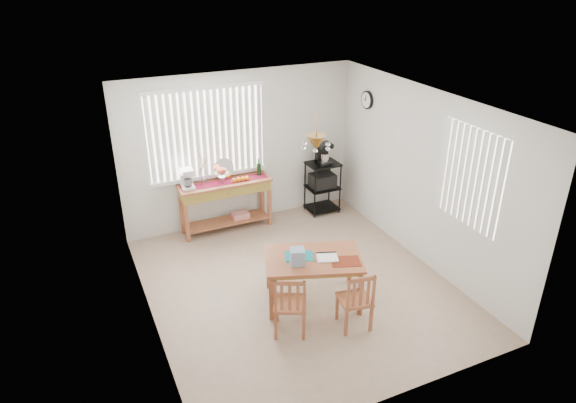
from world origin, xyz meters
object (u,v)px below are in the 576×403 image
cart_items (323,153)px  chair_left (290,305)px  wire_cart (323,182)px  dining_table (313,262)px  sideboard (226,194)px  chair_right (356,300)px

cart_items → chair_left: size_ratio=0.45×
wire_cart → dining_table: wire_cart is taller
sideboard → cart_items: bearing=-1.8°
cart_items → dining_table: (-1.38, -2.35, -0.51)m
sideboard → chair_right: size_ratio=1.87×
cart_items → dining_table: cart_items is taller
wire_cart → cart_items: bearing=90.0°
cart_items → sideboard: bearing=178.2°
sideboard → dining_table: sideboard is taller
cart_items → chair_right: (-1.16, -3.07, -0.70)m
dining_table → chair_right: size_ratio=1.76×
wire_cart → chair_left: bearing=-124.5°
sideboard → dining_table: (0.39, -2.40, -0.06)m
dining_table → chair_left: bearing=-139.0°
sideboard → chair_right: sideboard is taller
cart_items → chair_left: (-1.93, -2.83, -0.69)m
sideboard → cart_items: cart_items is taller
sideboard → chair_left: (-0.16, -2.88, -0.23)m
dining_table → sideboard: bearing=99.3°
chair_right → wire_cart: bearing=69.2°
chair_left → chair_right: (0.77, -0.24, -0.01)m
sideboard → wire_cart: (1.78, -0.06, -0.09)m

